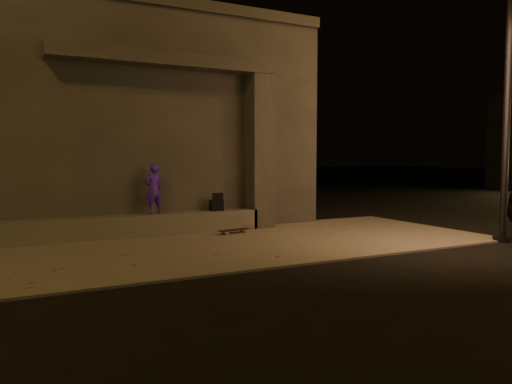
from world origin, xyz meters
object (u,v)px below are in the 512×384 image
column (260,152)px  skateboard (234,230)px  backpack (216,204)px  street_lamp_0 (510,21)px  skateboarder (154,189)px

column → skateboard: 2.09m
column → backpack: column is taller
skateboard → street_lamp_0: 7.00m
skateboarder → backpack: size_ratio=2.63×
skateboard → street_lamp_0: (4.46, -3.27, 4.28)m
column → backpack: (-1.12, 0.00, -1.21)m
backpack → column: bearing=1.5°
column → backpack: bearing=180.0°
column → skateboard: size_ratio=4.49×
skateboarder → backpack: 1.51m
skateboarder → street_lamp_0: size_ratio=0.14×
street_lamp_0 → column: bearing=131.7°
column → backpack: size_ratio=8.72×
backpack → street_lamp_0: size_ratio=0.05×
backpack → skateboard: size_ratio=0.52×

